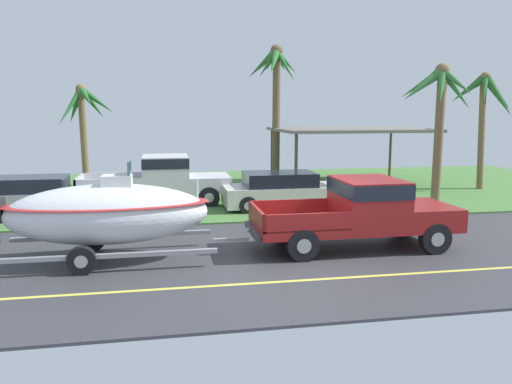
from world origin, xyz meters
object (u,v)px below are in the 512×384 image
object	(u,v)px
parked_pickup_background	(165,178)
palm_tree_mid	(275,81)
palm_tree_near_right	(439,99)
palm_tree_near_left	(485,99)
parked_sedan_near	(284,191)
palm_tree_far_left	(83,110)
pickup_truck_towing	(366,209)
boat_on_trailer	(107,213)
carport_awning	(350,131)
parked_sedan_far	(34,197)

from	to	relation	value
parked_pickup_background	palm_tree_mid	world-z (taller)	palm_tree_mid
palm_tree_near_right	palm_tree_near_left	bearing A→B (deg)	40.61
parked_sedan_near	palm_tree_far_left	xyz separation A→B (m)	(-8.05, 7.20, 2.97)
pickup_truck_towing	palm_tree_far_left	world-z (taller)	palm_tree_far_left
palm_tree_near_left	palm_tree_far_left	size ratio (longest dim) A/B	1.10
boat_on_trailer	palm_tree_near_left	xyz separation A→B (m)	(15.87, 8.64, 2.97)
boat_on_trailer	carport_awning	size ratio (longest dim) A/B	0.86
pickup_truck_towing	boat_on_trailer	size ratio (longest dim) A/B	0.91
pickup_truck_towing	palm_tree_near_right	bearing A→B (deg)	45.37
boat_on_trailer	palm_tree_far_left	world-z (taller)	palm_tree_far_left
carport_awning	palm_tree_near_right	world-z (taller)	palm_tree_near_right
boat_on_trailer	parked_sedan_near	distance (m)	8.07
pickup_truck_towing	parked_sedan_far	bearing A→B (deg)	148.60
palm_tree_near_left	palm_tree_near_right	distance (m)	6.04
parked_sedan_far	parked_pickup_background	bearing A→B (deg)	16.99
boat_on_trailer	palm_tree_far_left	size ratio (longest dim) A/B	1.26
pickup_truck_towing	parked_sedan_near	distance (m)	5.71
parked_pickup_background	palm_tree_near_right	distance (m)	10.63
palm_tree_near_right	palm_tree_mid	size ratio (longest dim) A/B	0.78
carport_awning	pickup_truck_towing	bearing A→B (deg)	-108.46
pickup_truck_towing	palm_tree_near_right	distance (m)	7.26
parked_sedan_far	palm_tree_mid	distance (m)	12.40
pickup_truck_towing	parked_sedan_far	size ratio (longest dim) A/B	1.25
boat_on_trailer	palm_tree_mid	xyz separation A→B (m)	(6.81, 12.01, 3.90)
parked_sedan_far	palm_tree_mid	bearing A→B (deg)	31.66
parked_sedan_near	parked_sedan_far	world-z (taller)	same
parked_sedan_far	palm_tree_near_right	xyz separation A→B (m)	(14.34, -1.22, 3.38)
palm_tree_far_left	parked_sedan_far	bearing A→B (deg)	-96.37
parked_pickup_background	palm_tree_far_left	world-z (taller)	palm_tree_far_left
parked_pickup_background	carport_awning	distance (m)	9.72
boat_on_trailer	palm_tree_far_left	distance (m)	13.27
palm_tree_near_right	palm_tree_far_left	distance (m)	15.83
parked_pickup_background	parked_sedan_near	bearing A→B (deg)	-20.96
pickup_truck_towing	palm_tree_far_left	bearing A→B (deg)	124.84
boat_on_trailer	carport_awning	distance (m)	15.08
pickup_truck_towing	parked_sedan_near	world-z (taller)	pickup_truck_towing
boat_on_trailer	palm_tree_mid	distance (m)	14.35
parked_pickup_background	carport_awning	xyz separation A→B (m)	(8.87, 3.63, 1.61)
pickup_truck_towing	carport_awning	bearing A→B (deg)	71.54
parked_sedan_far	palm_tree_far_left	xyz separation A→B (m)	(0.77, 6.91, 2.97)
palm_tree_far_left	boat_on_trailer	bearing A→B (deg)	-79.88
parked_pickup_background	parked_sedan_far	size ratio (longest dim) A/B	1.33
pickup_truck_towing	palm_tree_far_left	size ratio (longest dim) A/B	1.14
boat_on_trailer	palm_tree_mid	bearing A→B (deg)	60.44
parked_sedan_near	parked_sedan_far	xyz separation A→B (m)	(-8.82, 0.29, -0.00)
carport_awning	palm_tree_near_left	xyz separation A→B (m)	(5.58, -2.29, 1.47)
carport_awning	palm_tree_mid	distance (m)	4.36
parked_sedan_near	carport_awning	distance (m)	7.25
boat_on_trailer	parked_sedan_near	world-z (taller)	boat_on_trailer
parked_sedan_near	palm_tree_mid	xyz separation A→B (m)	(1.05, 6.38, 4.40)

